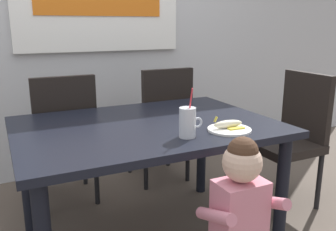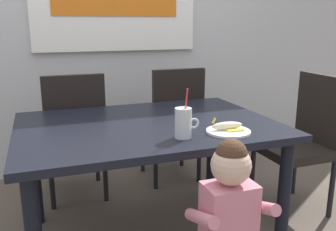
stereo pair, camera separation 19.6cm
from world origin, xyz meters
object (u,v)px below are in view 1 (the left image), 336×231
dining_table (146,139)px  dining_chair_right (162,119)px  snack_plate (229,130)px  dining_chair_far (292,131)px  toddler_standing (240,206)px  milk_cup (188,124)px  peeled_banana (228,124)px  dining_chair_left (64,133)px

dining_table → dining_chair_right: dining_chair_right is taller
dining_chair_right → snack_plate: 1.11m
snack_plate → dining_chair_far: bearing=23.2°
dining_table → toddler_standing: toddler_standing is taller
milk_cup → toddler_standing: bearing=-79.6°
peeled_banana → dining_chair_far: bearing=22.3°
dining_chair_far → milk_cup: bearing=-72.0°
dining_table → dining_chair_far: 1.14m
milk_cup → snack_plate: size_ratio=1.09×
dining_chair_left → dining_chair_right: same height
dining_table → snack_plate: (0.34, -0.33, 0.10)m
dining_chair_right → toddler_standing: 1.47m
dining_table → peeled_banana: bearing=-42.3°
dining_chair_far → snack_plate: (-0.80, -0.34, 0.21)m
dining_chair_far → toddler_standing: bearing=-54.6°
dining_table → milk_cup: bearing=-74.9°
dining_table → dining_chair_right: size_ratio=1.50×
dining_chair_far → milk_cup: size_ratio=3.83×
toddler_standing → dining_chair_right: bearing=78.5°
dining_chair_right → toddler_standing: bearing=78.5°
dining_table → peeled_banana: size_ratio=8.28×
milk_cup → peeled_banana: milk_cup is taller
snack_plate → peeled_banana: bearing=81.1°
dining_table → snack_plate: 0.48m
dining_chair_far → dining_chair_right: bearing=-137.1°
dining_chair_far → peeled_banana: bearing=-67.7°
peeled_banana → toddler_standing: bearing=-116.8°
toddler_standing → peeled_banana: 0.49m
dining_chair_right → dining_chair_far: (0.69, -0.74, 0.00)m
milk_cup → dining_table: bearing=105.1°
peeled_banana → snack_plate: bearing=-98.9°
dining_chair_left → milk_cup: bearing=113.1°
dining_table → toddler_standing: size_ratio=1.71×
dining_table → peeled_banana: (0.34, -0.31, 0.12)m
dining_table → milk_cup: (0.09, -0.32, 0.16)m
dining_table → dining_chair_right: (0.45, 0.76, -0.11)m
dining_chair_far → peeled_banana: dining_chair_far is taller
dining_table → toddler_standing: bearing=-77.3°
toddler_standing → milk_cup: 0.46m
milk_cup → peeled_banana: (0.25, 0.01, -0.04)m
dining_chair_right → dining_table: bearing=59.5°
dining_chair_left → dining_chair_far: (1.48, -0.68, 0.00)m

